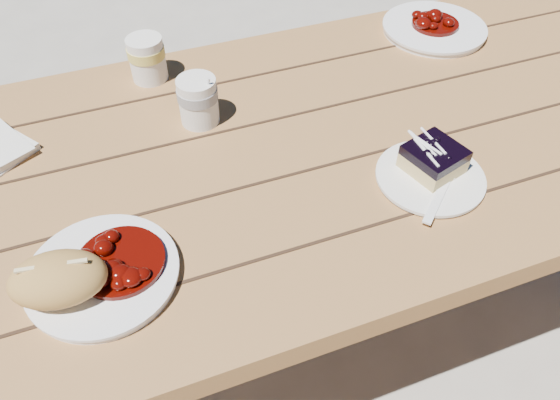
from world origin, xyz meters
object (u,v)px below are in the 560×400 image
object	(u,v)px
main_plate	(103,275)
dessert_plate	(430,178)
bread_roll	(58,279)
second_plate	(434,29)
picnic_table	(314,195)
blueberry_cake	(434,159)
second_cup	(147,59)
coffee_cup	(198,101)

from	to	relation	value
main_plate	dessert_plate	bearing A→B (deg)	1.09
bread_roll	second_plate	distance (m)	1.03
picnic_table	blueberry_cake	bearing A→B (deg)	-47.56
dessert_plate	bread_roll	bearing A→B (deg)	-177.19
main_plate	second_cup	distance (m)	0.53
dessert_plate	coffee_cup	distance (m)	0.46
second_cup	second_plate	bearing A→B (deg)	-4.02
dessert_plate	blueberry_cake	distance (m)	0.03
picnic_table	blueberry_cake	distance (m)	0.30
bread_roll	main_plate	bearing A→B (deg)	19.98
second_plate	second_cup	size ratio (longest dim) A/B	2.56
main_plate	bread_roll	xyz separation A→B (m)	(-0.06, -0.02, 0.04)
dessert_plate	coffee_cup	size ratio (longest dim) A/B	1.97
picnic_table	second_plate	bearing A→B (deg)	32.18
second_plate	blueberry_cake	bearing A→B (deg)	-122.34
bread_roll	second_plate	world-z (taller)	bread_roll
dessert_plate	main_plate	bearing A→B (deg)	-178.91
coffee_cup	picnic_table	bearing A→B (deg)	-33.24
picnic_table	main_plate	size ratio (longest dim) A/B	8.91
bread_roll	second_cup	xyz separation A→B (m)	(0.23, 0.52, -0.00)
second_plate	picnic_table	bearing A→B (deg)	-147.82
second_plate	second_cup	bearing A→B (deg)	175.98
coffee_cup	main_plate	bearing A→B (deg)	-126.51
dessert_plate	coffee_cup	xyz separation A→B (m)	(-0.34, 0.31, 0.04)
dessert_plate	coffee_cup	bearing A→B (deg)	137.61
dessert_plate	blueberry_cake	size ratio (longest dim) A/B	1.70
coffee_cup	second_plate	world-z (taller)	coffee_cup
blueberry_cake	second_plate	distance (m)	0.51
picnic_table	blueberry_cake	size ratio (longest dim) A/B	18.10
bread_roll	second_cup	world-z (taller)	second_cup
second_plate	bread_roll	bearing A→B (deg)	-152.50
coffee_cup	second_plate	bearing A→B (deg)	12.26
main_plate	second_plate	size ratio (longest dim) A/B	0.92
blueberry_cake	second_plate	world-z (taller)	blueberry_cake
picnic_table	second_cup	size ratio (longest dim) A/B	21.03
main_plate	coffee_cup	xyz separation A→B (m)	(0.24, 0.32, 0.04)
bread_roll	blueberry_cake	size ratio (longest dim) A/B	1.24
bread_roll	second_plate	bearing A→B (deg)	27.50
picnic_table	second_cup	world-z (taller)	second_cup
bread_roll	picnic_table	bearing A→B (deg)	23.14
picnic_table	blueberry_cake	world-z (taller)	blueberry_cake
blueberry_cake	coffee_cup	bearing A→B (deg)	123.74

